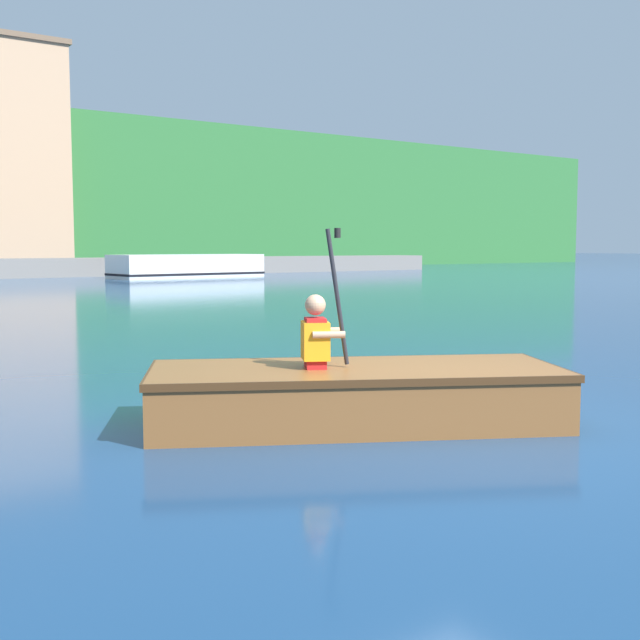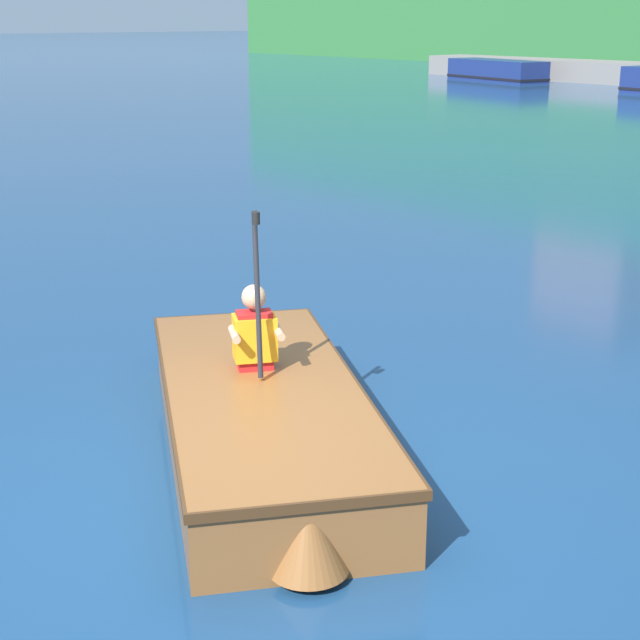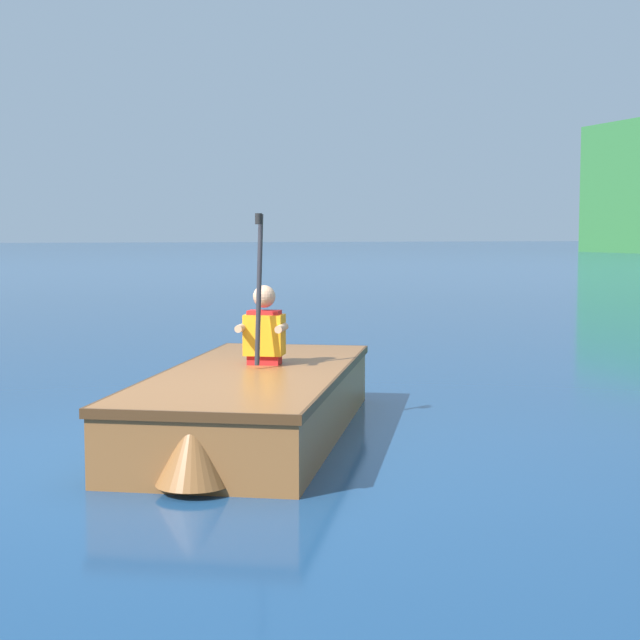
{
  "view_description": "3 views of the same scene",
  "coord_description": "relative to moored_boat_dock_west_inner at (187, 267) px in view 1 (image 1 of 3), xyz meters",
  "views": [
    {
      "loc": [
        -4.54,
        -4.48,
        1.46
      ],
      "look_at": [
        -0.54,
        1.15,
        0.83
      ],
      "focal_mm": 45.0,
      "sensor_mm": 36.0,
      "label": 1
    },
    {
      "loc": [
        4.34,
        -2.97,
        2.82
      ],
      "look_at": [
        -0.54,
        1.15,
        0.83
      ],
      "focal_mm": 55.0,
      "sensor_mm": 36.0,
      "label": 2
    },
    {
      "loc": [
        6.23,
        -1.26,
        1.47
      ],
      "look_at": [
        -0.54,
        1.15,
        0.83
      ],
      "focal_mm": 55.0,
      "sensor_mm": 36.0,
      "label": 3
    }
  ],
  "objects": [
    {
      "name": "ground_plane",
      "position": [
        -12.5,
        -30.35,
        -0.51
      ],
      "size": [
        300.0,
        300.0,
        0.0
      ],
      "primitive_type": "plane",
      "color": "navy"
    },
    {
      "name": "moored_boat_dock_west_inner",
      "position": [
        0.0,
        0.0,
        0.0
      ],
      "size": [
        7.42,
        3.02,
        1.09
      ],
      "color": "white",
      "rests_on": "ground"
    },
    {
      "name": "rowboat_foreground",
      "position": [
        -12.99,
        -29.73,
        -0.25
      ],
      "size": [
        3.55,
        2.72,
        0.48
      ],
      "color": "brown",
      "rests_on": "ground"
    },
    {
      "name": "person_paddler",
      "position": [
        -13.32,
        -29.55,
        0.23
      ],
      "size": [
        0.44,
        0.44,
        1.13
      ],
      "color": "red",
      "rests_on": "rowboat_foreground"
    }
  ]
}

